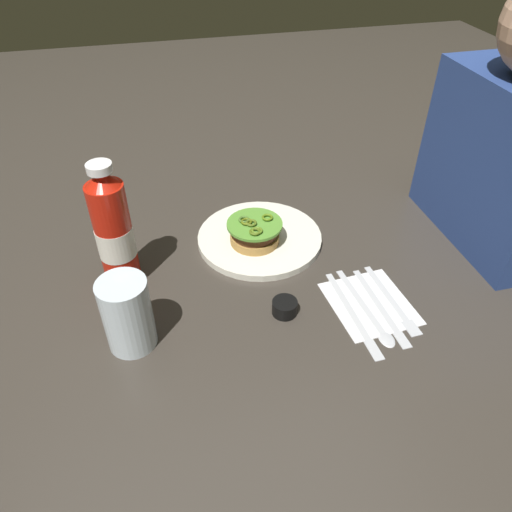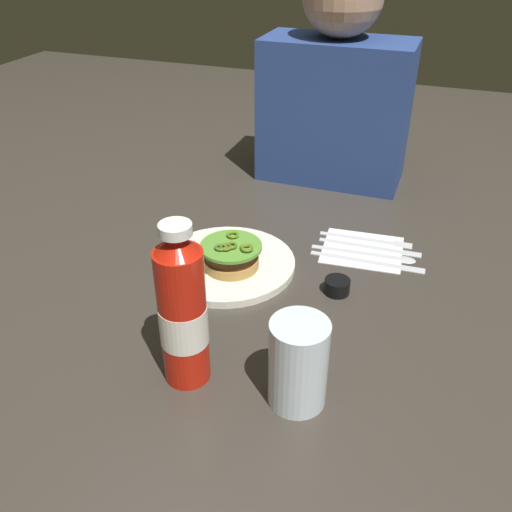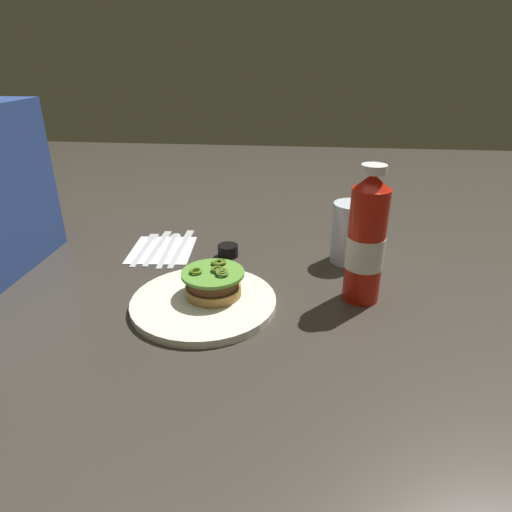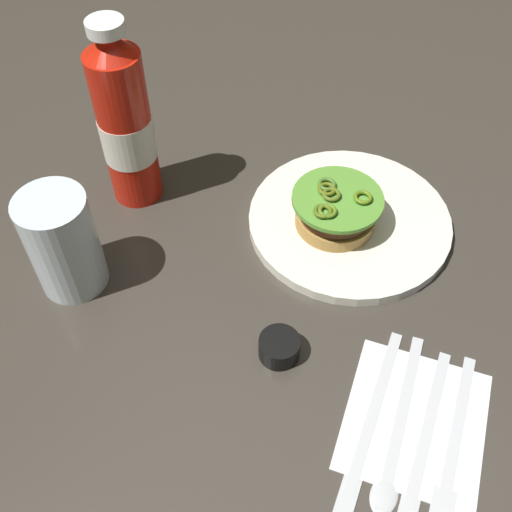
{
  "view_description": "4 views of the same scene",
  "coord_description": "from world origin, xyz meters",
  "px_view_note": "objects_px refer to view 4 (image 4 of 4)",
  "views": [
    {
      "loc": [
        0.81,
        -0.13,
        0.63
      ],
      "look_at": [
        0.13,
        0.04,
        0.06
      ],
      "focal_mm": 34.21,
      "sensor_mm": 36.0,
      "label": 1
    },
    {
      "loc": [
        0.37,
        -0.72,
        0.58
      ],
      "look_at": [
        0.11,
        0.0,
        0.09
      ],
      "focal_mm": 38.91,
      "sensor_mm": 36.0,
      "label": 2
    },
    {
      "loc": [
        -0.65,
        -0.09,
        0.42
      ],
      "look_at": [
        0.15,
        -0.0,
        0.04
      ],
      "focal_mm": 31.1,
      "sensor_mm": 36.0,
      "label": 3
    },
    {
      "loc": [
        0.56,
        0.19,
        0.58
      ],
      "look_at": [
        0.15,
        0.01,
        0.04
      ],
      "focal_mm": 42.61,
      "sensor_mm": 36.0,
      "label": 4
    }
  ],
  "objects_px": {
    "butter_knife": "(368,429)",
    "fork_utensil": "(454,449)",
    "burger_sandwich": "(336,210)",
    "ketchup_bottle": "(125,124)",
    "water_glass": "(63,243)",
    "spoon_utensil": "(396,442)",
    "steak_knife": "(424,446)",
    "napkin": "(415,420)",
    "dinner_plate": "(349,221)",
    "condiment_cup": "(279,347)"
  },
  "relations": [
    {
      "from": "butter_knife",
      "to": "fork_utensil",
      "type": "bearing_deg",
      "value": 100.17
    },
    {
      "from": "butter_knife",
      "to": "burger_sandwich",
      "type": "bearing_deg",
      "value": -153.28
    },
    {
      "from": "burger_sandwich",
      "to": "ketchup_bottle",
      "type": "xyz_separation_m",
      "value": [
        0.04,
        -0.27,
        0.08
      ]
    },
    {
      "from": "water_glass",
      "to": "spoon_utensil",
      "type": "relative_size",
      "value": 0.65
    },
    {
      "from": "burger_sandwich",
      "to": "ketchup_bottle",
      "type": "bearing_deg",
      "value": -81.53
    },
    {
      "from": "butter_knife",
      "to": "steak_knife",
      "type": "bearing_deg",
      "value": 95.76
    },
    {
      "from": "napkin",
      "to": "dinner_plate",
      "type": "bearing_deg",
      "value": -147.34
    },
    {
      "from": "ketchup_bottle",
      "to": "burger_sandwich",
      "type": "bearing_deg",
      "value": 98.47
    },
    {
      "from": "napkin",
      "to": "butter_knife",
      "type": "relative_size",
      "value": 0.71
    },
    {
      "from": "dinner_plate",
      "to": "burger_sandwich",
      "type": "height_order",
      "value": "burger_sandwich"
    },
    {
      "from": "dinner_plate",
      "to": "napkin",
      "type": "height_order",
      "value": "dinner_plate"
    },
    {
      "from": "water_glass",
      "to": "condiment_cup",
      "type": "relative_size",
      "value": 2.89
    },
    {
      "from": "water_glass",
      "to": "spoon_utensil",
      "type": "distance_m",
      "value": 0.42
    },
    {
      "from": "water_glass",
      "to": "steak_knife",
      "type": "distance_m",
      "value": 0.44
    },
    {
      "from": "dinner_plate",
      "to": "burger_sandwich",
      "type": "relative_size",
      "value": 2.3
    },
    {
      "from": "burger_sandwich",
      "to": "condiment_cup",
      "type": "distance_m",
      "value": 0.2
    },
    {
      "from": "condiment_cup",
      "to": "fork_utensil",
      "type": "xyz_separation_m",
      "value": [
        0.03,
        0.2,
        -0.01
      ]
    },
    {
      "from": "dinner_plate",
      "to": "fork_utensil",
      "type": "bearing_deg",
      "value": 37.7
    },
    {
      "from": "spoon_utensil",
      "to": "water_glass",
      "type": "bearing_deg",
      "value": -96.09
    },
    {
      "from": "napkin",
      "to": "spoon_utensil",
      "type": "bearing_deg",
      "value": -20.03
    },
    {
      "from": "water_glass",
      "to": "dinner_plate",
      "type": "bearing_deg",
      "value": 128.68
    },
    {
      "from": "dinner_plate",
      "to": "ketchup_bottle",
      "type": "xyz_separation_m",
      "value": [
        0.06,
        -0.28,
        0.11
      ]
    },
    {
      "from": "dinner_plate",
      "to": "spoon_utensil",
      "type": "height_order",
      "value": "dinner_plate"
    },
    {
      "from": "napkin",
      "to": "butter_knife",
      "type": "bearing_deg",
      "value": -53.18
    },
    {
      "from": "condiment_cup",
      "to": "fork_utensil",
      "type": "height_order",
      "value": "condiment_cup"
    },
    {
      "from": "water_glass",
      "to": "ketchup_bottle",
      "type": "bearing_deg",
      "value": -176.82
    },
    {
      "from": "napkin",
      "to": "spoon_utensil",
      "type": "relative_size",
      "value": 0.76
    },
    {
      "from": "steak_knife",
      "to": "fork_utensil",
      "type": "bearing_deg",
      "value": 108.59
    },
    {
      "from": "condiment_cup",
      "to": "spoon_utensil",
      "type": "relative_size",
      "value": 0.22
    },
    {
      "from": "spoon_utensil",
      "to": "condiment_cup",
      "type": "bearing_deg",
      "value": -108.17
    },
    {
      "from": "condiment_cup",
      "to": "steak_knife",
      "type": "relative_size",
      "value": 0.22
    },
    {
      "from": "ketchup_bottle",
      "to": "steak_knife",
      "type": "height_order",
      "value": "ketchup_bottle"
    },
    {
      "from": "dinner_plate",
      "to": "ketchup_bottle",
      "type": "bearing_deg",
      "value": -78.48
    },
    {
      "from": "ketchup_bottle",
      "to": "spoon_utensil",
      "type": "bearing_deg",
      "value": 63.93
    },
    {
      "from": "napkin",
      "to": "condiment_cup",
      "type": "bearing_deg",
      "value": -95.92
    },
    {
      "from": "napkin",
      "to": "fork_utensil",
      "type": "distance_m",
      "value": 0.05
    },
    {
      "from": "water_glass",
      "to": "steak_knife",
      "type": "xyz_separation_m",
      "value": [
        0.04,
        0.44,
        -0.06
      ]
    },
    {
      "from": "butter_knife",
      "to": "spoon_utensil",
      "type": "relative_size",
      "value": 1.08
    },
    {
      "from": "water_glass",
      "to": "butter_knife",
      "type": "relative_size",
      "value": 0.6
    },
    {
      "from": "spoon_utensil",
      "to": "fork_utensil",
      "type": "bearing_deg",
      "value": 106.51
    },
    {
      "from": "burger_sandwich",
      "to": "steak_knife",
      "type": "relative_size",
      "value": 0.56
    },
    {
      "from": "burger_sandwich",
      "to": "condiment_cup",
      "type": "bearing_deg",
      "value": 1.87
    },
    {
      "from": "water_glass",
      "to": "fork_utensil",
      "type": "height_order",
      "value": "water_glass"
    },
    {
      "from": "dinner_plate",
      "to": "butter_knife",
      "type": "xyz_separation_m",
      "value": [
        0.26,
        0.11,
        -0.0
      ]
    },
    {
      "from": "spoon_utensil",
      "to": "fork_utensil",
      "type": "height_order",
      "value": "same"
    },
    {
      "from": "steak_knife",
      "to": "fork_utensil",
      "type": "relative_size",
      "value": 1.08
    },
    {
      "from": "butter_knife",
      "to": "steak_knife",
      "type": "relative_size",
      "value": 1.08
    },
    {
      "from": "napkin",
      "to": "steak_knife",
      "type": "relative_size",
      "value": 0.76
    },
    {
      "from": "dinner_plate",
      "to": "condiment_cup",
      "type": "distance_m",
      "value": 0.21
    },
    {
      "from": "burger_sandwich",
      "to": "condiment_cup",
      "type": "xyz_separation_m",
      "value": [
        0.2,
        0.01,
        -0.03
      ]
    }
  ]
}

